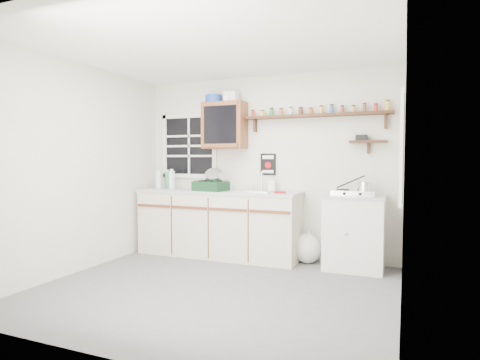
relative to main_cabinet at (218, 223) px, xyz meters
name	(u,v)px	position (x,y,z in m)	size (l,w,h in m)	color
room	(215,169)	(0.58, -1.30, 0.79)	(3.64, 3.24, 2.54)	#525255
main_cabinet	(218,223)	(0.00, 0.00, 0.00)	(2.31, 0.63, 0.92)	#BCAF9C
right_cabinet	(354,232)	(1.83, 0.03, -0.01)	(0.73, 0.57, 0.91)	beige
sink	(254,191)	(0.54, 0.01, 0.47)	(0.52, 0.44, 0.29)	silver
upper_cabinet	(225,126)	(0.03, 0.14, 1.36)	(0.60, 0.32, 0.65)	brown
upper_cabinet_clutter	(221,98)	(-0.02, 0.14, 1.75)	(0.48, 0.24, 0.14)	#173C98
spice_shelf	(316,115)	(1.32, 0.21, 1.47)	(1.91, 0.18, 0.34)	#33190E
secondary_shelf	(366,141)	(1.94, 0.22, 1.12)	(0.45, 0.16, 0.24)	#33190E
warning_sign	(268,164)	(0.63, 0.29, 0.82)	(0.22, 0.02, 0.30)	black
window_back	(189,146)	(-0.62, 0.29, 1.09)	(0.93, 0.03, 0.98)	black
window_right	(403,149)	(2.37, -0.75, 0.99)	(0.03, 0.78, 1.08)	black
water_bottles	(166,180)	(-0.84, 0.00, 0.59)	(0.30, 0.12, 0.29)	silver
dish_rack	(212,183)	(-0.04, -0.12, 0.56)	(0.47, 0.38, 0.32)	black
soap_bottle	(272,183)	(0.73, 0.18, 0.57)	(0.10, 0.10, 0.21)	silver
rag	(280,192)	(0.93, -0.12, 0.47)	(0.14, 0.12, 0.02)	maroon
hotplate	(354,193)	(1.82, 0.01, 0.48)	(0.52, 0.28, 0.07)	silver
saucepan	(364,186)	(1.95, 0.01, 0.57)	(0.44, 0.20, 0.19)	silver
trash_bag	(307,248)	(1.24, 0.10, -0.27)	(0.39, 0.36, 0.45)	silver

